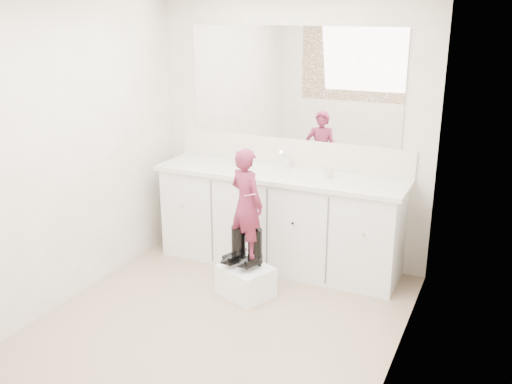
% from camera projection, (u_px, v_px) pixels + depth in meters
% --- Properties ---
extents(floor, '(3.00, 3.00, 0.00)m').
position_uv_depth(floor, '(216.00, 326.00, 4.29)').
color(floor, '#816C54').
rests_on(floor, ground).
extents(wall_back, '(2.60, 0.00, 2.60)m').
position_uv_depth(wall_back, '(292.00, 132.00, 5.22)').
color(wall_back, '#BCAFA0').
rests_on(wall_back, floor).
extents(wall_front, '(2.60, 0.00, 2.60)m').
position_uv_depth(wall_front, '(54.00, 255.00, 2.63)').
color(wall_front, '#BCAFA0').
rests_on(wall_front, floor).
extents(wall_left, '(0.00, 3.00, 3.00)m').
position_uv_depth(wall_left, '(66.00, 154.00, 4.44)').
color(wall_left, '#BCAFA0').
rests_on(wall_left, floor).
extents(wall_right, '(0.00, 3.00, 3.00)m').
position_uv_depth(wall_right, '(403.00, 199.00, 3.40)').
color(wall_right, '#BCAFA0').
rests_on(wall_right, floor).
extents(vanity_cabinet, '(2.20, 0.55, 0.85)m').
position_uv_depth(vanity_cabinet, '(279.00, 221.00, 5.22)').
color(vanity_cabinet, silver).
rests_on(vanity_cabinet, floor).
extents(countertop, '(2.28, 0.58, 0.04)m').
position_uv_depth(countertop, '(279.00, 175.00, 5.07)').
color(countertop, beige).
rests_on(countertop, vanity_cabinet).
extents(backsplash, '(2.28, 0.03, 0.25)m').
position_uv_depth(backsplash, '(291.00, 152.00, 5.26)').
color(backsplash, beige).
rests_on(backsplash, countertop).
extents(mirror, '(2.00, 0.02, 1.00)m').
position_uv_depth(mirror, '(292.00, 84.00, 5.07)').
color(mirror, white).
rests_on(mirror, wall_back).
extents(dot_panel, '(2.00, 0.01, 1.20)m').
position_uv_depth(dot_panel, '(45.00, 160.00, 2.50)').
color(dot_panel, '#472819').
rests_on(dot_panel, wall_front).
extents(faucet, '(0.08, 0.08, 0.10)m').
position_uv_depth(faucet, '(286.00, 163.00, 5.19)').
color(faucet, silver).
rests_on(faucet, countertop).
extents(cup, '(0.10, 0.10, 0.09)m').
position_uv_depth(cup, '(329.00, 173.00, 4.90)').
color(cup, beige).
rests_on(cup, countertop).
extents(soap_bottle, '(0.12, 0.12, 0.20)m').
position_uv_depth(soap_bottle, '(238.00, 155.00, 5.29)').
color(soap_bottle, beige).
rests_on(soap_bottle, countertop).
extents(step_stool, '(0.50, 0.46, 0.26)m').
position_uv_depth(step_stool, '(246.00, 281.00, 4.72)').
color(step_stool, white).
rests_on(step_stool, floor).
extents(boot_left, '(0.20, 0.25, 0.34)m').
position_uv_depth(boot_left, '(239.00, 246.00, 4.68)').
color(boot_left, black).
rests_on(boot_left, step_stool).
extents(boot_right, '(0.20, 0.25, 0.34)m').
position_uv_depth(boot_right, '(255.00, 249.00, 4.62)').
color(boot_right, black).
rests_on(boot_right, step_stool).
extents(toddler, '(0.38, 0.32, 0.90)m').
position_uv_depth(toddler, '(247.00, 203.00, 4.53)').
color(toddler, '#9C3050').
rests_on(toddler, step_stool).
extents(toothbrush, '(0.13, 0.06, 0.06)m').
position_uv_depth(toothbrush, '(250.00, 195.00, 4.40)').
color(toothbrush, '#D45299').
rests_on(toothbrush, toddler).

